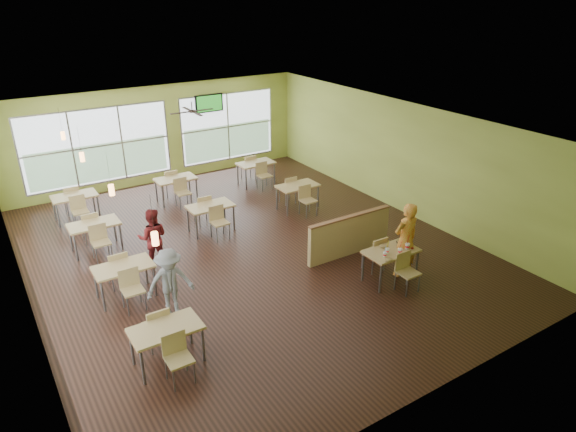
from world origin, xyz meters
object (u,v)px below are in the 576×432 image
(man_plaid, at_px, (405,240))
(food_basket, at_px, (401,242))
(main_table, at_px, (391,255))
(half_wall_divider, at_px, (350,235))

(man_plaid, bearing_deg, food_basket, -92.99)
(main_table, relative_size, half_wall_divider, 0.63)
(main_table, distance_m, food_basket, 0.48)
(main_table, relative_size, man_plaid, 0.86)
(main_table, bearing_deg, man_plaid, 1.69)
(food_basket, bearing_deg, main_table, -161.81)
(main_table, distance_m, half_wall_divider, 1.45)
(main_table, height_order, man_plaid, man_plaid)
(man_plaid, xyz_separation_m, food_basket, (0.01, 0.13, -0.10))
(half_wall_divider, relative_size, man_plaid, 1.35)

